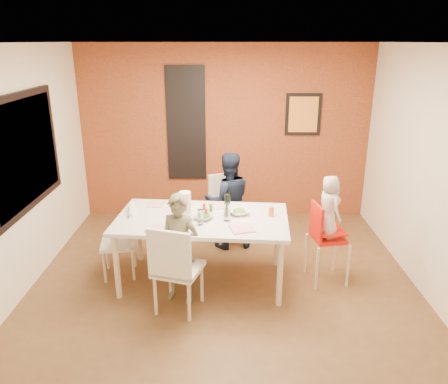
{
  "coord_description": "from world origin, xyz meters",
  "views": [
    {
      "loc": [
        0.04,
        -4.5,
        2.72
      ],
      "look_at": [
        0.0,
        0.3,
        1.05
      ],
      "focal_mm": 35.0,
      "sensor_mm": 36.0,
      "label": 1
    }
  ],
  "objects_px": {
    "high_chair": "(325,235)",
    "wine_bottle": "(227,205)",
    "dining_table": "(202,223)",
    "paper_towel_roll": "(185,204)",
    "chair_far": "(226,204)",
    "child_near": "(179,249)",
    "child_far": "(228,201)",
    "toddler": "(329,207)",
    "chair_left": "(125,238)",
    "chair_near": "(175,266)"
  },
  "relations": [
    {
      "from": "high_chair",
      "to": "wine_bottle",
      "type": "height_order",
      "value": "wine_bottle"
    },
    {
      "from": "dining_table",
      "to": "paper_towel_roll",
      "type": "xyz_separation_m",
      "value": [
        -0.19,
        0.02,
        0.22
      ]
    },
    {
      "from": "dining_table",
      "to": "wine_bottle",
      "type": "relative_size",
      "value": 7.83
    },
    {
      "from": "chair_far",
      "to": "child_near",
      "type": "height_order",
      "value": "child_near"
    },
    {
      "from": "dining_table",
      "to": "chair_far",
      "type": "xyz_separation_m",
      "value": [
        0.27,
        1.17,
        -0.21
      ]
    },
    {
      "from": "chair_far",
      "to": "child_far",
      "type": "distance_m",
      "value": 0.28
    },
    {
      "from": "toddler",
      "to": "chair_far",
      "type": "bearing_deg",
      "value": 24.68
    },
    {
      "from": "toddler",
      "to": "wine_bottle",
      "type": "distance_m",
      "value": 1.16
    },
    {
      "from": "paper_towel_roll",
      "to": "chair_left",
      "type": "bearing_deg",
      "value": 170.91
    },
    {
      "from": "high_chair",
      "to": "toddler",
      "type": "xyz_separation_m",
      "value": [
        0.02,
        0.01,
        0.35
      ]
    },
    {
      "from": "paper_towel_roll",
      "to": "toddler",
      "type": "bearing_deg",
      "value": 0.04
    },
    {
      "from": "dining_table",
      "to": "child_near",
      "type": "relative_size",
      "value": 1.64
    },
    {
      "from": "chair_left",
      "to": "child_far",
      "type": "relative_size",
      "value": 0.65
    },
    {
      "from": "chair_far",
      "to": "chair_left",
      "type": "bearing_deg",
      "value": -160.45
    },
    {
      "from": "chair_left",
      "to": "paper_towel_roll",
      "type": "height_order",
      "value": "paper_towel_roll"
    },
    {
      "from": "paper_towel_roll",
      "to": "wine_bottle",
      "type": "bearing_deg",
      "value": 4.45
    },
    {
      "from": "chair_left",
      "to": "wine_bottle",
      "type": "relative_size",
      "value": 3.37
    },
    {
      "from": "high_chair",
      "to": "child_near",
      "type": "bearing_deg",
      "value": 94.74
    },
    {
      "from": "chair_left",
      "to": "wine_bottle",
      "type": "xyz_separation_m",
      "value": [
        1.23,
        -0.08,
        0.45
      ]
    },
    {
      "from": "chair_near",
      "to": "chair_far",
      "type": "bearing_deg",
      "value": -88.77
    },
    {
      "from": "child_near",
      "to": "paper_towel_roll",
      "type": "bearing_deg",
      "value": 104.74
    },
    {
      "from": "child_far",
      "to": "toddler",
      "type": "xyz_separation_m",
      "value": [
        1.15,
        -0.91,
        0.27
      ]
    },
    {
      "from": "dining_table",
      "to": "chair_left",
      "type": "bearing_deg",
      "value": 171.53
    },
    {
      "from": "chair_left",
      "to": "high_chair",
      "type": "distance_m",
      "value": 2.37
    },
    {
      "from": "chair_left",
      "to": "high_chair",
      "type": "xyz_separation_m",
      "value": [
        2.36,
        -0.13,
        0.1
      ]
    },
    {
      "from": "chair_left",
      "to": "toddler",
      "type": "height_order",
      "value": "toddler"
    },
    {
      "from": "high_chair",
      "to": "chair_far",
      "type": "bearing_deg",
      "value": 34.79
    },
    {
      "from": "chair_far",
      "to": "child_near",
      "type": "xyz_separation_m",
      "value": [
        -0.49,
        -1.59,
        0.09
      ]
    },
    {
      "from": "chair_near",
      "to": "wine_bottle",
      "type": "height_order",
      "value": "wine_bottle"
    },
    {
      "from": "dining_table",
      "to": "child_near",
      "type": "height_order",
      "value": "child_near"
    },
    {
      "from": "child_far",
      "to": "chair_left",
      "type": "bearing_deg",
      "value": 21.25
    },
    {
      "from": "chair_near",
      "to": "wine_bottle",
      "type": "xyz_separation_m",
      "value": [
        0.54,
        0.72,
        0.39
      ]
    },
    {
      "from": "wine_bottle",
      "to": "paper_towel_roll",
      "type": "height_order",
      "value": "paper_towel_roll"
    },
    {
      "from": "child_near",
      "to": "wine_bottle",
      "type": "relative_size",
      "value": 4.77
    },
    {
      "from": "child_near",
      "to": "wine_bottle",
      "type": "xyz_separation_m",
      "value": [
        0.51,
        0.48,
        0.32
      ]
    },
    {
      "from": "chair_left",
      "to": "child_far",
      "type": "distance_m",
      "value": 1.48
    },
    {
      "from": "chair_near",
      "to": "chair_left",
      "type": "bearing_deg",
      "value": -32.25
    },
    {
      "from": "child_near",
      "to": "high_chair",
      "type": "bearing_deg",
      "value": 33.65
    },
    {
      "from": "child_near",
      "to": "chair_left",
      "type": "bearing_deg",
      "value": 161.02
    },
    {
      "from": "chair_left",
      "to": "chair_far",
      "type": "bearing_deg",
      "value": 120.85
    },
    {
      "from": "chair_near",
      "to": "toddler",
      "type": "distance_m",
      "value": 1.87
    },
    {
      "from": "dining_table",
      "to": "toddler",
      "type": "distance_m",
      "value": 1.46
    },
    {
      "from": "chair_far",
      "to": "high_chair",
      "type": "bearing_deg",
      "value": -66.01
    },
    {
      "from": "wine_bottle",
      "to": "paper_towel_roll",
      "type": "bearing_deg",
      "value": -175.55
    },
    {
      "from": "dining_table",
      "to": "chair_near",
      "type": "height_order",
      "value": "chair_near"
    },
    {
      "from": "chair_far",
      "to": "child_near",
      "type": "distance_m",
      "value": 1.67
    },
    {
      "from": "high_chair",
      "to": "paper_towel_roll",
      "type": "bearing_deg",
      "value": 79.71
    },
    {
      "from": "chair_far",
      "to": "chair_near",
      "type": "bearing_deg",
      "value": -126.54
    },
    {
      "from": "paper_towel_roll",
      "to": "dining_table",
      "type": "bearing_deg",
      "value": -5.96
    },
    {
      "from": "wine_bottle",
      "to": "toddler",
      "type": "bearing_deg",
      "value": -1.79
    }
  ]
}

